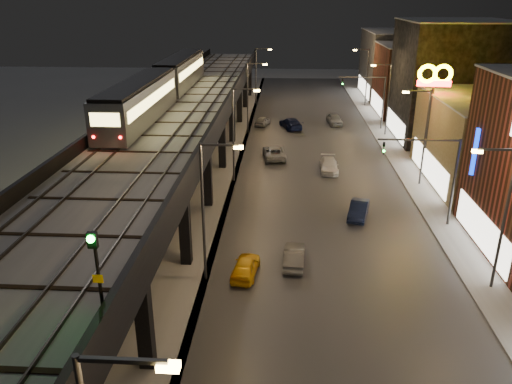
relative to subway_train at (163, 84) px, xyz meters
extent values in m
cube|color=#46474D|center=(16.00, -2.02, -8.30)|extent=(17.00, 120.00, 0.06)
cube|color=#9FA1A8|center=(26.00, -2.02, -8.26)|extent=(4.00, 120.00, 0.14)
cube|color=#9FA1A8|center=(2.50, -2.02, -8.30)|extent=(11.00, 120.00, 0.06)
cube|color=black|center=(2.50, -5.02, -2.53)|extent=(9.00, 100.00, 1.00)
cube|color=black|center=(6.20, -32.02, -5.68)|extent=(0.70, 0.70, 5.30)
cube|color=black|center=(2.50, -32.02, -3.18)|extent=(8.00, 0.60, 0.50)
cube|color=black|center=(-1.20, -22.02, -5.68)|extent=(0.70, 0.70, 5.30)
cube|color=black|center=(6.20, -22.02, -5.68)|extent=(0.70, 0.70, 5.30)
cube|color=black|center=(2.50, -22.02, -3.18)|extent=(8.00, 0.60, 0.50)
cube|color=black|center=(-1.20, -12.02, -5.68)|extent=(0.70, 0.70, 5.30)
cube|color=black|center=(6.20, -12.02, -5.68)|extent=(0.70, 0.70, 5.30)
cube|color=black|center=(2.50, -12.02, -3.18)|extent=(8.00, 0.60, 0.50)
cube|color=black|center=(-1.20, -2.02, -5.68)|extent=(0.70, 0.70, 5.30)
cube|color=black|center=(6.20, -2.02, -5.68)|extent=(0.70, 0.70, 5.30)
cube|color=black|center=(2.50, -2.02, -3.18)|extent=(8.00, 0.60, 0.50)
cube|color=black|center=(-1.20, 7.98, -5.68)|extent=(0.70, 0.70, 5.30)
cube|color=black|center=(6.20, 7.98, -5.68)|extent=(0.70, 0.70, 5.30)
cube|color=black|center=(2.50, 7.98, -3.18)|extent=(8.00, 0.60, 0.50)
cube|color=black|center=(-1.20, 17.98, -5.68)|extent=(0.70, 0.70, 5.30)
cube|color=black|center=(6.20, 17.98, -5.68)|extent=(0.70, 0.70, 5.30)
cube|color=black|center=(2.50, 17.98, -3.18)|extent=(8.00, 0.60, 0.50)
cube|color=black|center=(-1.20, 27.98, -5.68)|extent=(0.70, 0.70, 5.30)
cube|color=black|center=(6.20, 27.98, -5.68)|extent=(0.70, 0.70, 5.30)
cube|color=black|center=(2.50, 27.98, -3.18)|extent=(8.00, 0.60, 0.50)
cube|color=black|center=(-1.20, 37.98, -5.68)|extent=(0.70, 0.70, 5.30)
cube|color=black|center=(6.20, 37.98, -5.68)|extent=(0.70, 0.70, 5.30)
cube|color=black|center=(2.50, 37.98, -3.18)|extent=(8.00, 0.60, 0.50)
cube|color=#B2B7C1|center=(2.50, -5.02, -1.95)|extent=(8.40, 100.00, 0.16)
cube|color=#332D28|center=(-0.72, -5.02, -1.79)|extent=(0.08, 98.00, 0.16)
cube|color=#332D28|center=(0.72, -5.02, -1.79)|extent=(0.08, 98.00, 0.16)
cube|color=#332D28|center=(3.78, -5.02, -1.79)|extent=(0.08, 98.00, 0.16)
cube|color=#332D28|center=(5.22, -5.02, -1.79)|extent=(0.08, 98.00, 0.16)
cube|color=black|center=(2.50, -35.02, -1.84)|extent=(7.80, 0.24, 0.06)
cube|color=black|center=(2.50, -19.02, -1.84)|extent=(7.80, 0.24, 0.06)
cube|color=black|center=(2.50, -3.02, -1.84)|extent=(7.80, 0.24, 0.06)
cube|color=black|center=(2.50, 12.98, -1.84)|extent=(7.80, 0.24, 0.06)
cube|color=black|center=(2.50, 28.98, -1.84)|extent=(7.80, 0.24, 0.06)
cube|color=black|center=(6.85, -5.02, -1.48)|extent=(0.30, 100.00, 1.10)
cube|color=black|center=(-1.85, -5.02, -1.48)|extent=(0.30, 100.00, 1.10)
cube|color=#EEE6CE|center=(26.45, -19.02, -6.73)|extent=(0.10, 9.60, 2.40)
cube|color=olive|center=(32.50, -5.02, -4.33)|extent=(12.00, 15.00, 8.00)
cube|color=#EEE6CE|center=(26.45, -5.02, -6.73)|extent=(0.10, 12.00, 2.40)
cube|color=#B2B7C1|center=(32.50, -5.02, -0.25)|extent=(12.20, 15.20, 0.16)
cube|color=black|center=(32.50, 10.98, -1.33)|extent=(12.00, 13.00, 14.00)
cube|color=#EEE6CE|center=(26.45, 10.98, -6.73)|extent=(0.10, 10.40, 2.40)
cube|color=#B2B7C1|center=(32.50, 10.98, 5.75)|extent=(12.20, 13.20, 0.16)
cube|color=maroon|center=(32.50, 24.98, -3.33)|extent=(12.00, 12.00, 10.00)
cube|color=#EEE6CE|center=(26.45, 24.98, -6.73)|extent=(0.10, 9.60, 2.40)
cube|color=#B2B7C1|center=(32.50, 24.98, 1.75)|extent=(12.20, 12.20, 0.16)
cube|color=#454545|center=(32.50, 38.98, -2.83)|extent=(12.00, 16.00, 11.00)
cube|color=#EEE6CE|center=(26.45, 38.98, -6.73)|extent=(0.10, 12.80, 2.40)
cube|color=#B2B7C1|center=(32.50, 38.98, 2.75)|extent=(12.20, 16.20, 0.16)
cube|color=#38383A|center=(8.90, -42.02, 0.57)|extent=(2.20, 0.12, 0.12)
cube|color=#FFC655|center=(10.00, -42.02, 0.45)|extent=(0.55, 0.28, 0.18)
cylinder|color=#38383A|center=(7.80, -24.02, -3.83)|extent=(0.18, 0.18, 9.00)
cube|color=#38383A|center=(8.90, -24.02, 0.57)|extent=(2.20, 0.12, 0.12)
cube|color=#FFC655|center=(10.00, -24.02, 0.45)|extent=(0.55, 0.28, 0.18)
cylinder|color=#38383A|center=(25.50, -24.02, -3.83)|extent=(0.18, 0.18, 9.00)
cube|color=#38383A|center=(24.40, -24.02, 0.57)|extent=(2.20, 0.12, 0.12)
cube|color=#FFC655|center=(23.30, -24.02, 0.45)|extent=(0.55, 0.28, 0.18)
cylinder|color=#38383A|center=(7.80, -6.02, -3.83)|extent=(0.18, 0.18, 9.00)
cube|color=#38383A|center=(8.90, -6.02, 0.57)|extent=(2.20, 0.12, 0.12)
cube|color=#FFC655|center=(10.00, -6.02, 0.45)|extent=(0.55, 0.28, 0.18)
cylinder|color=#38383A|center=(25.50, -6.02, -3.83)|extent=(0.18, 0.18, 9.00)
cube|color=#38383A|center=(24.40, -6.02, 0.57)|extent=(2.20, 0.12, 0.12)
cube|color=#FFC655|center=(23.30, -6.02, 0.45)|extent=(0.55, 0.28, 0.18)
cylinder|color=#38383A|center=(7.80, 11.98, -3.83)|extent=(0.18, 0.18, 9.00)
cube|color=#38383A|center=(8.90, 11.98, 0.57)|extent=(2.20, 0.12, 0.12)
cube|color=#FFC655|center=(10.00, 11.98, 0.45)|extent=(0.55, 0.28, 0.18)
cylinder|color=#38383A|center=(25.50, 11.98, -3.83)|extent=(0.18, 0.18, 9.00)
cube|color=#38383A|center=(24.40, 11.98, 0.57)|extent=(2.20, 0.12, 0.12)
cube|color=#FFC655|center=(23.30, 11.98, 0.45)|extent=(0.55, 0.28, 0.18)
cylinder|color=#38383A|center=(7.80, 29.98, -3.83)|extent=(0.18, 0.18, 9.00)
cube|color=#38383A|center=(8.90, 29.98, 0.57)|extent=(2.20, 0.12, 0.12)
cube|color=#FFC655|center=(10.00, 29.98, 0.45)|extent=(0.55, 0.28, 0.18)
cylinder|color=#38383A|center=(25.50, 29.98, -3.83)|extent=(0.18, 0.18, 9.00)
cube|color=#38383A|center=(24.40, 29.98, 0.57)|extent=(2.20, 0.12, 0.12)
cube|color=#FFC655|center=(23.30, 29.98, 0.45)|extent=(0.55, 0.28, 0.18)
cylinder|color=#38383A|center=(25.50, -15.02, -4.83)|extent=(0.20, 0.20, 7.00)
cube|color=#38383A|center=(22.50, -15.02, -1.43)|extent=(6.00, 0.12, 0.12)
imported|color=black|center=(20.00, -15.02, -1.93)|extent=(0.20, 0.16, 1.00)
sphere|color=#0CFF26|center=(20.00, -15.17, -2.18)|extent=(0.18, 0.18, 0.18)
cylinder|color=#38383A|center=(25.50, 14.98, -4.83)|extent=(0.20, 0.20, 7.00)
cube|color=#38383A|center=(22.50, 14.98, -1.43)|extent=(6.00, 0.12, 0.12)
imported|color=black|center=(20.00, 14.98, -1.93)|extent=(0.20, 0.16, 1.00)
sphere|color=#0CFF26|center=(20.00, 14.83, -2.18)|extent=(0.18, 0.18, 0.18)
cube|color=gray|center=(0.00, -9.09, -0.11)|extent=(2.81, 16.97, 3.20)
cube|color=black|center=(0.00, -9.09, 1.61)|extent=(2.52, 16.49, 0.24)
cube|color=#FEE374|center=(-1.42, -9.09, 0.33)|extent=(0.05, 15.52, 0.87)
cube|color=#FEE374|center=(1.42, -9.09, 0.33)|extent=(0.05, 15.52, 0.87)
cube|color=gray|center=(0.00, 9.10, -0.11)|extent=(2.81, 16.97, 3.20)
cube|color=black|center=(0.00, 9.10, 1.61)|extent=(2.52, 16.49, 0.24)
cube|color=#FEE374|center=(-1.42, 9.10, 0.33)|extent=(0.05, 15.52, 0.87)
cube|color=#FEE374|center=(1.42, 9.10, 0.33)|extent=(0.05, 15.52, 0.87)
cube|color=#FEE374|center=(0.00, -17.59, 0.38)|extent=(2.13, 0.05, 0.97)
sphere|color=#FF0C0C|center=(-0.97, -17.61, -0.89)|extent=(0.19, 0.19, 0.19)
sphere|color=#FF0C0C|center=(0.97, -17.61, -0.89)|extent=(0.19, 0.19, 0.19)
cylinder|color=black|center=(6.40, -36.87, -0.19)|extent=(0.12, 0.12, 3.04)
cube|color=black|center=(6.40, -36.99, 1.08)|extent=(0.32, 0.18, 0.56)
sphere|color=#0CFF26|center=(6.40, -37.11, 1.18)|extent=(0.26, 0.26, 0.26)
cube|color=#EBB900|center=(6.40, -36.97, -0.39)|extent=(0.35, 0.04, 0.30)
imported|color=yellow|center=(10.28, -23.42, -7.70)|extent=(1.89, 3.83, 1.25)
imported|color=#59595A|center=(13.41, -21.84, -7.70)|extent=(1.54, 3.87, 1.25)
imported|color=#A4A6A9|center=(11.50, 1.25, -7.64)|extent=(2.84, 5.22, 1.39)
imported|color=#0F1539|center=(13.42, 14.46, -7.60)|extent=(3.49, 5.39, 1.45)
imported|color=#94979D|center=(9.55, 16.08, -7.72)|extent=(2.32, 3.84, 1.22)
imported|color=#111A36|center=(18.70, -13.93, -7.68)|extent=(2.28, 4.13, 1.29)
imported|color=white|center=(17.19, -2.70, -7.70)|extent=(1.82, 4.36, 1.26)
imported|color=#9499A3|center=(19.48, 17.26, -7.60)|extent=(2.25, 4.45, 1.45)
cylinder|color=#38383A|center=(26.50, -3.11, -3.94)|extent=(0.24, 0.24, 8.78)
cube|color=#FF0C0C|center=(26.50, -3.11, 0.78)|extent=(3.07, 0.25, 0.55)
torus|color=#F5EE00|center=(25.79, -3.11, 1.65)|extent=(1.80, 0.50, 1.78)
torus|color=#F5EE00|center=(27.21, -3.11, 1.65)|extent=(1.80, 0.50, 1.78)
cylinder|color=#38383A|center=(27.00, -15.88, -5.92)|extent=(0.28, 0.28, 4.82)
cube|color=#0225D3|center=(27.00, -15.88, -2.07)|extent=(1.54, 0.35, 3.47)
camera|label=1|loc=(12.60, -51.20, 8.55)|focal=35.00mm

